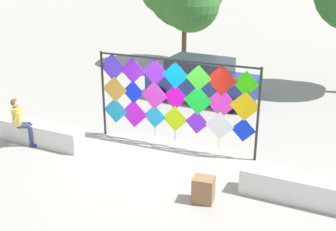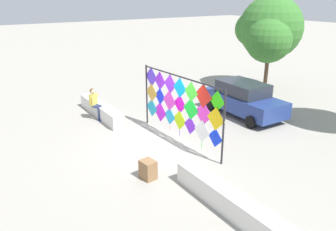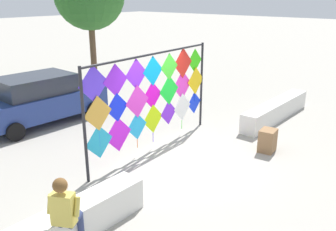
{
  "view_description": "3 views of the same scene",
  "coord_description": "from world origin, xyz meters",
  "px_view_note": "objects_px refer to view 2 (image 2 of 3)",
  "views": [
    {
      "loc": [
        4.73,
        -9.8,
        5.56
      ],
      "look_at": [
        0.14,
        0.02,
        1.35
      ],
      "focal_mm": 47.19,
      "sensor_mm": 36.0,
      "label": 1
    },
    {
      "loc": [
        9.76,
        -5.96,
        5.48
      ],
      "look_at": [
        0.1,
        0.35,
        1.24
      ],
      "focal_mm": 35.51,
      "sensor_mm": 36.0,
      "label": 2
    },
    {
      "loc": [
        -6.82,
        -5.17,
        4.03
      ],
      "look_at": [
        -0.0,
        0.55,
        1.03
      ],
      "focal_mm": 38.47,
      "sensor_mm": 36.0,
      "label": 3
    }
  ],
  "objects_px": {
    "seated_vendor": "(95,102)",
    "tree_broadleaf": "(268,30)",
    "kite_display_rack": "(180,102)",
    "cardboard_box_large": "(148,170)",
    "parked_car": "(244,99)"
  },
  "relations": [
    {
      "from": "parked_car",
      "to": "tree_broadleaf",
      "type": "height_order",
      "value": "tree_broadleaf"
    },
    {
      "from": "seated_vendor",
      "to": "cardboard_box_large",
      "type": "distance_m",
      "value": 5.95
    },
    {
      "from": "kite_display_rack",
      "to": "parked_car",
      "type": "xyz_separation_m",
      "value": [
        -0.79,
        4.28,
        -0.8
      ]
    },
    {
      "from": "tree_broadleaf",
      "to": "kite_display_rack",
      "type": "bearing_deg",
      "value": -67.89
    },
    {
      "from": "cardboard_box_large",
      "to": "seated_vendor",
      "type": "bearing_deg",
      "value": 174.14
    },
    {
      "from": "seated_vendor",
      "to": "tree_broadleaf",
      "type": "relative_size",
      "value": 0.27
    },
    {
      "from": "cardboard_box_large",
      "to": "kite_display_rack",
      "type": "bearing_deg",
      "value": 126.57
    },
    {
      "from": "parked_car",
      "to": "kite_display_rack",
      "type": "bearing_deg",
      "value": -79.57
    },
    {
      "from": "kite_display_rack",
      "to": "tree_broadleaf",
      "type": "bearing_deg",
      "value": 112.11
    },
    {
      "from": "cardboard_box_large",
      "to": "tree_broadleaf",
      "type": "distance_m",
      "value": 12.75
    },
    {
      "from": "kite_display_rack",
      "to": "parked_car",
      "type": "relative_size",
      "value": 1.17
    },
    {
      "from": "seated_vendor",
      "to": "cardboard_box_large",
      "type": "bearing_deg",
      "value": -5.86
    },
    {
      "from": "kite_display_rack",
      "to": "seated_vendor",
      "type": "distance_m",
      "value": 4.53
    },
    {
      "from": "seated_vendor",
      "to": "tree_broadleaf",
      "type": "bearing_deg",
      "value": 87.06
    },
    {
      "from": "kite_display_rack",
      "to": "tree_broadleaf",
      "type": "distance_m",
      "value": 9.53
    }
  ]
}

